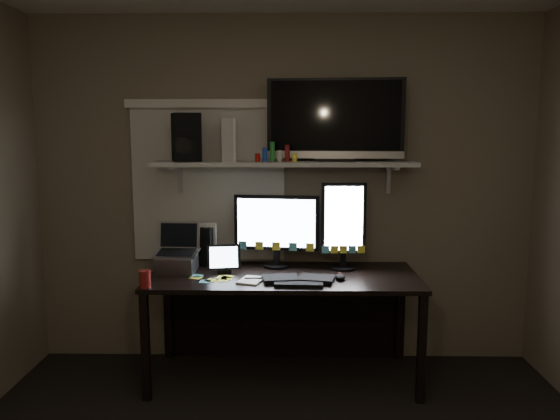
{
  "coord_description": "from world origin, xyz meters",
  "views": [
    {
      "loc": [
        0.03,
        -2.14,
        1.68
      ],
      "look_at": [
        -0.02,
        1.25,
        1.19
      ],
      "focal_mm": 35.0,
      "sensor_mm": 36.0,
      "label": 1
    }
  ],
  "objects_px": {
    "mouse": "(340,277)",
    "laptop": "(176,249)",
    "keyboard": "(298,279)",
    "monitor_portrait": "(343,226)",
    "desk": "(284,295)",
    "game_console": "(229,140)",
    "speaker": "(186,137)",
    "monitor_landscape": "(276,230)",
    "tablet": "(224,259)",
    "cup": "(145,279)",
    "tv": "(335,120)"
  },
  "relations": [
    {
      "from": "mouse",
      "to": "laptop",
      "type": "distance_m",
      "value": 1.12
    },
    {
      "from": "keyboard",
      "to": "monitor_portrait",
      "type": "bearing_deg",
      "value": 47.03
    },
    {
      "from": "mouse",
      "to": "desk",
      "type": "bearing_deg",
      "value": 145.01
    },
    {
      "from": "keyboard",
      "to": "laptop",
      "type": "xyz_separation_m",
      "value": [
        -0.83,
        0.21,
        0.15
      ]
    },
    {
      "from": "game_console",
      "to": "speaker",
      "type": "height_order",
      "value": "speaker"
    },
    {
      "from": "monitor_landscape",
      "to": "keyboard",
      "type": "xyz_separation_m",
      "value": [
        0.15,
        -0.37,
        -0.25
      ]
    },
    {
      "from": "mouse",
      "to": "tablet",
      "type": "bearing_deg",
      "value": 166.28
    },
    {
      "from": "monitor_portrait",
      "to": "game_console",
      "type": "distance_m",
      "value": 0.99
    },
    {
      "from": "laptop",
      "to": "tablet",
      "type": "bearing_deg",
      "value": 2.07
    },
    {
      "from": "monitor_landscape",
      "to": "cup",
      "type": "relative_size",
      "value": 5.63
    },
    {
      "from": "desk",
      "to": "monitor_portrait",
      "type": "relative_size",
      "value": 2.91
    },
    {
      "from": "game_console",
      "to": "monitor_portrait",
      "type": "bearing_deg",
      "value": -12.44
    },
    {
      "from": "desk",
      "to": "tablet",
      "type": "bearing_deg",
      "value": -168.68
    },
    {
      "from": "monitor_portrait",
      "to": "cup",
      "type": "relative_size",
      "value": 5.79
    },
    {
      "from": "laptop",
      "to": "game_console",
      "type": "xyz_separation_m",
      "value": [
        0.35,
        0.17,
        0.73
      ]
    },
    {
      "from": "monitor_portrait",
      "to": "laptop",
      "type": "relative_size",
      "value": 1.88
    },
    {
      "from": "desk",
      "to": "monitor_portrait",
      "type": "distance_m",
      "value": 0.64
    },
    {
      "from": "tablet",
      "to": "cup",
      "type": "relative_size",
      "value": 2.11
    },
    {
      "from": "tablet",
      "to": "cup",
      "type": "height_order",
      "value": "tablet"
    },
    {
      "from": "laptop",
      "to": "tv",
      "type": "relative_size",
      "value": 0.35
    },
    {
      "from": "desk",
      "to": "keyboard",
      "type": "xyz_separation_m",
      "value": [
        0.1,
        -0.28,
        0.19
      ]
    },
    {
      "from": "game_console",
      "to": "desk",
      "type": "bearing_deg",
      "value": -21.68
    },
    {
      "from": "mouse",
      "to": "cup",
      "type": "xyz_separation_m",
      "value": [
        -1.22,
        -0.2,
        0.03
      ]
    },
    {
      "from": "tablet",
      "to": "speaker",
      "type": "relative_size",
      "value": 0.69
    },
    {
      "from": "game_console",
      "to": "monitor_landscape",
      "type": "bearing_deg",
      "value": -8.63
    },
    {
      "from": "game_console",
      "to": "mouse",
      "type": "bearing_deg",
      "value": -31.74
    },
    {
      "from": "desk",
      "to": "tv",
      "type": "height_order",
      "value": "tv"
    },
    {
      "from": "keyboard",
      "to": "monitor_landscape",
      "type": "bearing_deg",
      "value": 114.12
    },
    {
      "from": "cup",
      "to": "laptop",
      "type": "bearing_deg",
      "value": 71.55
    },
    {
      "from": "keyboard",
      "to": "cup",
      "type": "relative_size",
      "value": 4.36
    },
    {
      "from": "cup",
      "to": "tv",
      "type": "height_order",
      "value": "tv"
    },
    {
      "from": "desk",
      "to": "tablet",
      "type": "xyz_separation_m",
      "value": [
        -0.4,
        -0.08,
        0.28
      ]
    },
    {
      "from": "tv",
      "to": "laptop",
      "type": "bearing_deg",
      "value": -165.6
    },
    {
      "from": "desk",
      "to": "cup",
      "type": "xyz_separation_m",
      "value": [
        -0.85,
        -0.44,
        0.23
      ]
    },
    {
      "from": "monitor_landscape",
      "to": "monitor_portrait",
      "type": "relative_size",
      "value": 0.97
    },
    {
      "from": "desk",
      "to": "game_console",
      "type": "height_order",
      "value": "game_console"
    },
    {
      "from": "keyboard",
      "to": "laptop",
      "type": "height_order",
      "value": "laptop"
    },
    {
      "from": "keyboard",
      "to": "game_console",
      "type": "height_order",
      "value": "game_console"
    },
    {
      "from": "monitor_landscape",
      "to": "tablet",
      "type": "relative_size",
      "value": 2.67
    },
    {
      "from": "tv",
      "to": "speaker",
      "type": "distance_m",
      "value": 1.03
    },
    {
      "from": "tablet",
      "to": "monitor_landscape",
      "type": "bearing_deg",
      "value": 16.54
    },
    {
      "from": "monitor_landscape",
      "to": "game_console",
      "type": "height_order",
      "value": "game_console"
    },
    {
      "from": "mouse",
      "to": "tablet",
      "type": "relative_size",
      "value": 0.45
    },
    {
      "from": "tablet",
      "to": "game_console",
      "type": "bearing_deg",
      "value": 71.84
    },
    {
      "from": "mouse",
      "to": "tv",
      "type": "distance_m",
      "value": 1.07
    },
    {
      "from": "tablet",
      "to": "game_console",
      "type": "height_order",
      "value": "game_console"
    },
    {
      "from": "tablet",
      "to": "tv",
      "type": "distance_m",
      "value": 1.22
    },
    {
      "from": "monitor_landscape",
      "to": "monitor_portrait",
      "type": "xyz_separation_m",
      "value": [
        0.47,
        -0.06,
        0.05
      ]
    },
    {
      "from": "monitor_portrait",
      "to": "mouse",
      "type": "distance_m",
      "value": 0.4
    },
    {
      "from": "keyboard",
      "to": "tv",
      "type": "height_order",
      "value": "tv"
    }
  ]
}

